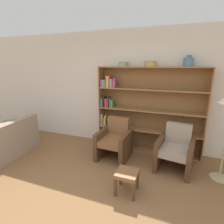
% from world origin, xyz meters
% --- Properties ---
extents(ground_plane, '(24.00, 24.00, 0.00)m').
position_xyz_m(ground_plane, '(0.00, 0.00, 0.00)').
color(ground_plane, brown).
extents(wall_back, '(12.00, 0.06, 2.75)m').
position_xyz_m(wall_back, '(0.00, 2.54, 1.38)').
color(wall_back, silver).
rests_on(wall_back, ground).
extents(bookshelf, '(2.35, 0.30, 1.94)m').
position_xyz_m(bookshelf, '(0.37, 2.38, 0.95)').
color(bookshelf, olive).
rests_on(bookshelf, ground).
extents(bowl_copper, '(0.23, 0.23, 0.10)m').
position_xyz_m(bowl_copper, '(-0.07, 2.35, 2.00)').
color(bowl_copper, gray).
rests_on(bowl_copper, bookshelf).
extents(bowl_terracotta, '(0.25, 0.25, 0.11)m').
position_xyz_m(bowl_terracotta, '(0.52, 2.35, 2.00)').
color(bowl_terracotta, tan).
rests_on(bowl_terracotta, bookshelf).
extents(vase_tall, '(0.20, 0.20, 0.21)m').
position_xyz_m(vase_tall, '(1.26, 2.35, 2.03)').
color(vase_tall, slate).
rests_on(vase_tall, bookshelf).
extents(couch, '(1.06, 1.52, 0.81)m').
position_xyz_m(couch, '(-2.45, 0.98, 0.29)').
color(couch, gray).
rests_on(couch, ground).
extents(armchair_leather, '(0.68, 0.71, 0.86)m').
position_xyz_m(armchair_leather, '(-0.08, 1.79, 0.39)').
color(armchair_leather, brown).
rests_on(armchair_leather, ground).
extents(armchair_cushioned, '(0.74, 0.77, 0.86)m').
position_xyz_m(armchair_cushioned, '(1.16, 1.79, 0.39)').
color(armchair_cushioned, brown).
rests_on(armchair_cushioned, ground).
extents(footstool, '(0.33, 0.33, 0.37)m').
position_xyz_m(footstool, '(0.48, 0.81, 0.29)').
color(footstool, brown).
rests_on(footstool, ground).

